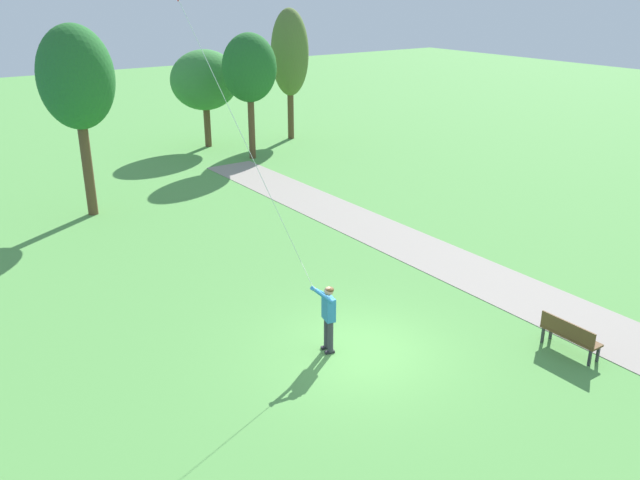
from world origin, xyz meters
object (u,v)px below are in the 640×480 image
Objects in this scene: tree_treeline_center at (290,54)px; tree_horizon_far at (76,79)px; person_kite_flyer at (328,313)px; tree_treeline_right at (249,69)px; park_bench_near_walkway at (569,334)px; tree_lakeside_near at (205,80)px.

tree_treeline_center is 1.01× the size of tree_horizon_far.
person_kite_flyer is 14.47m from tree_horizon_far.
tree_treeline_right reaches higher than person_kite_flyer.
park_bench_near_walkway is (4.77, -3.44, -0.54)m from person_kite_flyer.
park_bench_near_walkway is 0.24× the size of tree_treeline_right.
tree_treeline_center is 1.39× the size of tree_lakeside_near.
person_kite_flyer is 23.14m from tree_lakeside_near.
person_kite_flyer is 0.35× the size of tree_lakeside_near.
tree_treeline_right is (-4.18, -2.82, -0.28)m from tree_treeline_center.
tree_lakeside_near is at bearing 83.92° from park_bench_near_walkway.
tree_lakeside_near is at bearing 100.50° from tree_treeline_right.
tree_treeline_center is at bearing 27.15° from tree_horizon_far.
tree_lakeside_near is 3.91m from tree_treeline_right.
tree_treeline_right is at bearing 23.87° from tree_horizon_far.
tree_lakeside_near reaches higher than park_bench_near_walkway.
tree_lakeside_near is at bearing 169.33° from tree_treeline_center.
tree_horizon_far is at bearing -156.13° from tree_treeline_right.
person_kite_flyer is at bearing -83.95° from tree_horizon_far.
tree_treeline_right is at bearing -79.50° from tree_lakeside_near.
tree_horizon_far reaches higher than person_kite_flyer.
tree_horizon_far is (-6.23, 17.22, 4.70)m from park_bench_near_walkway.
person_kite_flyer is at bearing -114.30° from tree_treeline_right.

